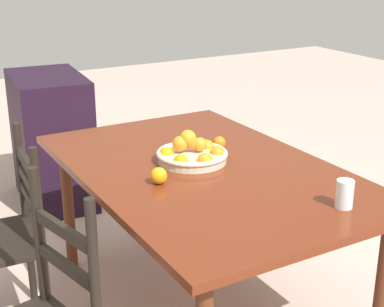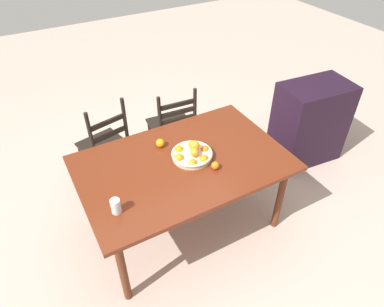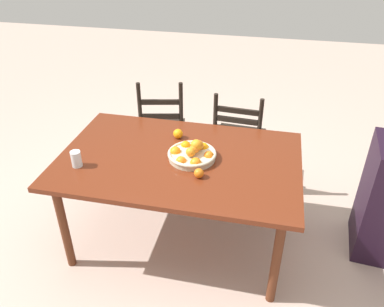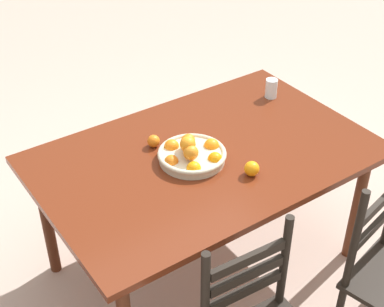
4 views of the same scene
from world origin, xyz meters
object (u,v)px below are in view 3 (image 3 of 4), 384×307
(dining_table, at_px, (179,166))
(orange_loose_1, at_px, (178,134))
(drinking_glass, at_px, (76,159))
(chair_near_window, at_px, (163,130))
(fruit_bowl, at_px, (192,154))
(chair_by_cabinet, at_px, (238,139))
(orange_loose_0, at_px, (199,173))

(dining_table, xyz_separation_m, orange_loose_1, (-0.07, 0.27, 0.11))
(dining_table, height_order, drinking_glass, drinking_glass)
(chair_near_window, distance_m, fruit_bowl, 1.08)
(fruit_bowl, bearing_deg, chair_by_cabinet, 74.24)
(chair_by_cabinet, height_order, fruit_bowl, chair_by_cabinet)
(drinking_glass, bearing_deg, orange_loose_0, 3.27)
(chair_by_cabinet, bearing_deg, chair_near_window, -0.17)
(dining_table, height_order, orange_loose_1, orange_loose_1)
(chair_by_cabinet, xyz_separation_m, fruit_bowl, (-0.24, -0.85, 0.34))
(chair_near_window, relative_size, drinking_glass, 8.74)
(fruit_bowl, bearing_deg, orange_loose_0, -66.79)
(dining_table, relative_size, chair_by_cabinet, 1.77)
(drinking_glass, bearing_deg, fruit_bowl, 19.13)
(dining_table, relative_size, fruit_bowl, 4.94)
(chair_by_cabinet, xyz_separation_m, orange_loose_0, (-0.15, -1.06, 0.33))
(dining_table, bearing_deg, fruit_bowl, 5.76)
(fruit_bowl, relative_size, drinking_glass, 3.01)
(chair_near_window, xyz_separation_m, chair_by_cabinet, (0.73, -0.05, 0.02))
(chair_by_cabinet, xyz_separation_m, orange_loose_1, (-0.41, -0.59, 0.33))
(chair_near_window, distance_m, drinking_glass, 1.24)
(fruit_bowl, bearing_deg, chair_near_window, 118.30)
(chair_by_cabinet, relative_size, orange_loose_0, 14.77)
(orange_loose_0, height_order, orange_loose_1, orange_loose_1)
(orange_loose_1, bearing_deg, chair_by_cabinet, 55.70)
(chair_by_cabinet, distance_m, orange_loose_0, 1.12)
(chair_by_cabinet, xyz_separation_m, drinking_glass, (-0.97, -1.11, 0.35))
(fruit_bowl, xyz_separation_m, drinking_glass, (-0.73, -0.25, 0.02))
(fruit_bowl, bearing_deg, orange_loose_1, 122.78)
(orange_loose_0, bearing_deg, orange_loose_1, 118.71)
(drinking_glass, bearing_deg, orange_loose_1, 42.02)
(chair_near_window, height_order, chair_by_cabinet, chair_near_window)
(dining_table, distance_m, fruit_bowl, 0.14)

